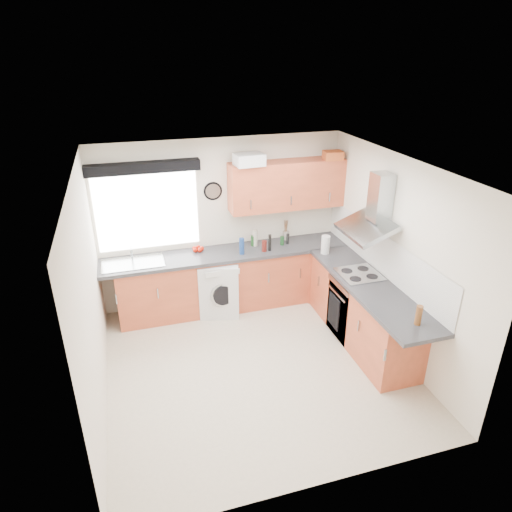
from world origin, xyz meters
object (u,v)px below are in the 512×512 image
object	(u,v)px
extractor_hood	(373,212)
oven	(356,306)
washing_machine	(219,286)
upper_cabinets	(287,185)

from	to	relation	value
extractor_hood	oven	bearing A→B (deg)	180.00
extractor_hood	washing_machine	distance (m)	2.47
washing_machine	extractor_hood	bearing A→B (deg)	-18.11
upper_cabinets	oven	bearing A→B (deg)	-67.46
upper_cabinets	washing_machine	world-z (taller)	upper_cabinets
oven	upper_cabinets	bearing A→B (deg)	112.54
oven	washing_machine	world-z (taller)	oven
washing_machine	upper_cabinets	bearing A→B (deg)	25.61
oven	extractor_hood	size ratio (longest dim) A/B	1.09
extractor_hood	upper_cabinets	size ratio (longest dim) A/B	0.46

